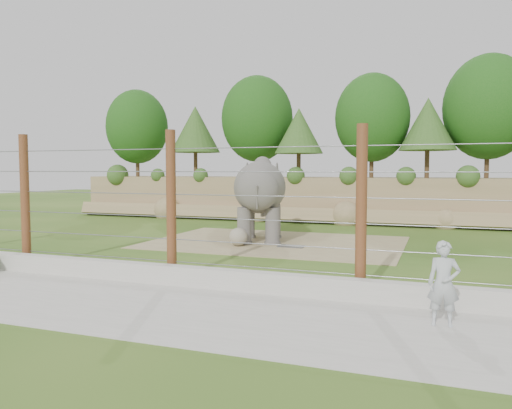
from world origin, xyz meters
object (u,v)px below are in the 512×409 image
(elephant, at_px, (260,200))
(stone_ball, at_px, (238,237))
(zookeeper, at_px, (444,283))
(barrier_fence, at_px, (171,205))

(elephant, bearing_deg, stone_ball, -116.80)
(zookeeper, bearing_deg, barrier_fence, 163.22)
(elephant, height_order, barrier_fence, barrier_fence)
(stone_ball, relative_size, barrier_fence, 0.03)
(elephant, bearing_deg, zookeeper, -69.29)
(elephant, distance_m, zookeeper, 11.74)
(barrier_fence, distance_m, zookeeper, 7.12)
(barrier_fence, xyz_separation_m, zookeeper, (6.80, -1.72, -1.19))
(elephant, xyz_separation_m, barrier_fence, (0.25, -7.62, 0.28))
(elephant, bearing_deg, barrier_fence, -104.49)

